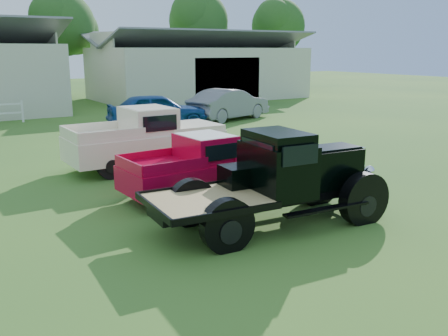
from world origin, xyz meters
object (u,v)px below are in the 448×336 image
white_pickup (146,138)px  misc_car_grey (229,104)px  vintage_flatbed (273,179)px  misc_car_blue (157,110)px  red_pickup (203,165)px

white_pickup → misc_car_grey: (8.72, 8.41, -0.13)m
vintage_flatbed → misc_car_blue: (4.02, 14.84, -0.21)m
red_pickup → misc_car_grey: (8.74, 12.29, 0.02)m
white_pickup → misc_car_blue: bearing=62.0°
misc_car_blue → misc_car_grey: size_ratio=0.96×
white_pickup → misc_car_grey: 12.12m
red_pickup → white_pickup: white_pickup is taller
vintage_flatbed → white_pickup: vintage_flatbed is taller
white_pickup → misc_car_grey: white_pickup is taller
white_pickup → vintage_flatbed: bearing=-90.0°
white_pickup → misc_car_blue: (4.12, 8.02, -0.13)m
vintage_flatbed → white_pickup: (-0.10, 6.82, -0.08)m
red_pickup → white_pickup: size_ratio=0.85×
misc_car_grey → misc_car_blue: bearing=78.0°
white_pickup → misc_car_grey: size_ratio=1.03×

